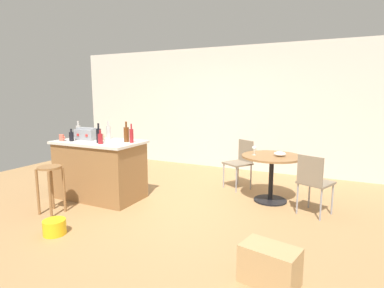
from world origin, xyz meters
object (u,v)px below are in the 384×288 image
object	(u,v)px
wooden_stool	(50,180)
folding_chair_far	(314,180)
bottle_2	(99,135)
bottle_4	(132,135)
toolbox	(87,134)
bottle_0	(71,136)
bottle_1	(126,134)
dining_table	(272,167)
cup_0	(102,137)
cup_1	(62,138)
wine_glass	(254,148)
plastic_bucket	(55,227)
folding_chair_near	(241,160)
bottle_3	(109,132)
serving_bowl	(280,154)
cardboard_box	(270,265)
bottle_5	(78,132)
kitchen_island	(100,169)
bottle_6	(100,138)

from	to	relation	value
wooden_stool	folding_chair_far	distance (m)	3.66
wooden_stool	bottle_2	xyz separation A→B (m)	(0.30, 0.68, 0.57)
bottle_4	toolbox	bearing A→B (deg)	-177.45
bottle_0	bottle_1	size ratio (longest dim) A/B	0.62
dining_table	cup_0	size ratio (longest dim) A/B	7.84
cup_1	wine_glass	bearing A→B (deg)	23.23
wine_glass	bottle_0	bearing A→B (deg)	-156.70
plastic_bucket	folding_chair_near	bearing A→B (deg)	62.23
dining_table	bottle_3	bearing A→B (deg)	-163.30
bottle_3	serving_bowl	world-z (taller)	bottle_3
wooden_stool	cardboard_box	size ratio (longest dim) A/B	1.37
bottle_2	toolbox	bearing A→B (deg)	156.25
wooden_stool	bottle_5	world-z (taller)	bottle_5
folding_chair_far	wooden_stool	bearing A→B (deg)	-155.82
bottle_5	plastic_bucket	distance (m)	1.94
kitchen_island	folding_chair_near	distance (m)	2.41
toolbox	cardboard_box	world-z (taller)	toolbox
folding_chair_near	plastic_bucket	distance (m)	3.18
folding_chair_near	bottle_6	distance (m)	2.44
bottle_5	cup_0	xyz separation A→B (m)	(0.53, -0.03, -0.06)
bottle_3	bottle_0	bearing A→B (deg)	-129.37
cup_1	serving_bowl	bearing A→B (deg)	21.95
wooden_stool	plastic_bucket	distance (m)	0.85
folding_chair_near	folding_chair_far	distance (m)	1.52
folding_chair_far	bottle_3	distance (m)	3.26
wine_glass	cardboard_box	distance (m)	2.34
toolbox	folding_chair_near	bearing A→B (deg)	33.90
bottle_0	cup_0	distance (m)	0.46
toolbox	bottle_2	size ratio (longest dim) A/B	1.22
folding_chair_near	bottle_5	distance (m)	2.84
folding_chair_near	bottle_0	xyz separation A→B (m)	(-2.27, -1.68, 0.50)
kitchen_island	serving_bowl	distance (m)	2.85
bottle_4	cup_0	size ratio (longest dim) A/B	2.45
bottle_0	bottle_2	bearing A→B (deg)	5.40
folding_chair_near	cardboard_box	distance (m)	2.90
wooden_stool	bottle_4	size ratio (longest dim) A/B	2.34
bottle_2	bottle_3	world-z (taller)	bottle_2
bottle_2	bottle_6	world-z (taller)	bottle_2
bottle_3	bottle_5	bearing A→B (deg)	-163.24
wine_glass	folding_chair_far	bearing A→B (deg)	-16.82
kitchen_island	dining_table	size ratio (longest dim) A/B	1.49
kitchen_island	plastic_bucket	distance (m)	1.42
bottle_5	cup_0	size ratio (longest dim) A/B	2.45
folding_chair_far	bottle_3	bearing A→B (deg)	-172.50
bottle_3	bottle_5	size ratio (longest dim) A/B	1.02
bottle_2	cup_0	world-z (taller)	bottle_2
dining_table	wine_glass	world-z (taller)	wine_glass
bottle_1	cup_1	size ratio (longest dim) A/B	2.75
toolbox	plastic_bucket	xyz separation A→B (m)	(0.70, -1.33, -0.94)
bottle_5	serving_bowl	world-z (taller)	bottle_5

